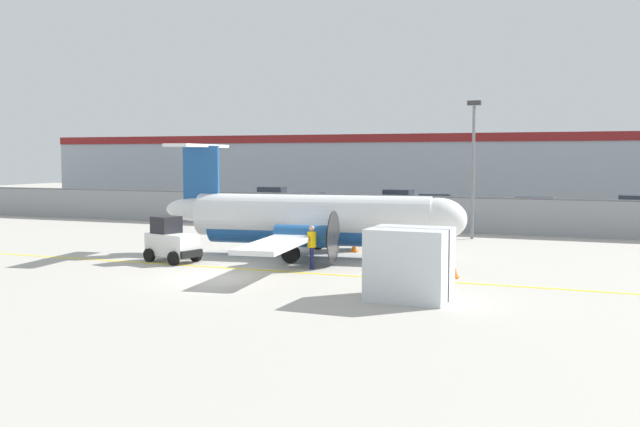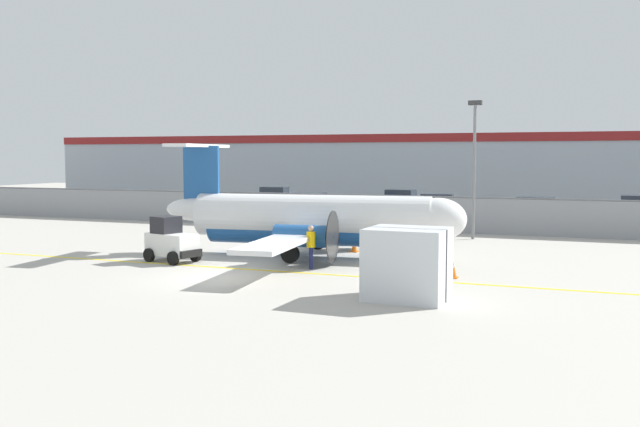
# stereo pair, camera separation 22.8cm
# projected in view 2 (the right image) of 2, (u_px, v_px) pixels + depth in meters

# --- Properties ---
(ground_plane) EXTENTS (140.00, 140.00, 0.01)m
(ground_plane) POSITION_uv_depth(u_px,v_px,m) (250.00, 269.00, 27.58)
(ground_plane) COLOR #ADA89E
(perimeter_fence) EXTENTS (98.00, 0.10, 2.10)m
(perimeter_fence) POSITION_uv_depth(u_px,v_px,m) (373.00, 211.00, 42.33)
(perimeter_fence) COLOR gray
(perimeter_fence) RESTS_ON ground
(parking_lot_strip) EXTENTS (98.00, 17.00, 0.12)m
(parking_lot_strip) POSITION_uv_depth(u_px,v_px,m) (418.00, 214.00, 53.09)
(parking_lot_strip) COLOR #38383A
(parking_lot_strip) RESTS_ON ground
(background_building) EXTENTS (91.00, 8.10, 6.50)m
(background_building) POSITION_uv_depth(u_px,v_px,m) (463.00, 167.00, 69.98)
(background_building) COLOR #A8B2BC
(background_building) RESTS_ON ground
(commuter_airplane) EXTENTS (13.72, 16.08, 4.92)m
(commuter_airplane) POSITION_uv_depth(u_px,v_px,m) (317.00, 220.00, 31.12)
(commuter_airplane) COLOR white
(commuter_airplane) RESTS_ON ground
(baggage_tug) EXTENTS (2.54, 1.90, 1.88)m
(baggage_tug) POSITION_uv_depth(u_px,v_px,m) (171.00, 241.00, 29.59)
(baggage_tug) COLOR silver
(baggage_tug) RESTS_ON ground
(ground_crew_worker) EXTENTS (0.44, 0.54, 1.70)m
(ground_crew_worker) POSITION_uv_depth(u_px,v_px,m) (311.00, 245.00, 27.67)
(ground_crew_worker) COLOR #191E4C
(ground_crew_worker) RESTS_ON ground
(cargo_container) EXTENTS (2.44, 2.05, 2.20)m
(cargo_container) POSITION_uv_depth(u_px,v_px,m) (407.00, 264.00, 21.76)
(cargo_container) COLOR silver
(cargo_container) RESTS_ON ground
(traffic_cone_near_left) EXTENTS (0.36, 0.36, 0.64)m
(traffic_cone_near_left) POSITION_uv_depth(u_px,v_px,m) (453.00, 269.00, 25.64)
(traffic_cone_near_left) COLOR orange
(traffic_cone_near_left) RESTS_ON ground
(traffic_cone_near_right) EXTENTS (0.36, 0.36, 0.64)m
(traffic_cone_near_right) POSITION_uv_depth(u_px,v_px,m) (424.00, 262.00, 27.56)
(traffic_cone_near_right) COLOR orange
(traffic_cone_near_right) RESTS_ON ground
(traffic_cone_far_left) EXTENTS (0.36, 0.36, 0.64)m
(traffic_cone_far_left) POSITION_uv_depth(u_px,v_px,m) (354.00, 245.00, 32.60)
(traffic_cone_far_left) COLOR orange
(traffic_cone_far_left) RESTS_ON ground
(traffic_cone_far_right) EXTENTS (0.36, 0.36, 0.64)m
(traffic_cone_far_right) POSITION_uv_depth(u_px,v_px,m) (307.00, 240.00, 34.47)
(traffic_cone_far_right) COLOR orange
(traffic_cone_far_right) RESTS_ON ground
(parked_car_0) EXTENTS (4.31, 2.23, 1.58)m
(parked_car_0) POSITION_uv_depth(u_px,v_px,m) (273.00, 196.00, 62.15)
(parked_car_0) COLOR black
(parked_car_0) RESTS_ON parking_lot_strip
(parked_car_1) EXTENTS (4.21, 2.03, 1.58)m
(parked_car_1) POSITION_uv_depth(u_px,v_px,m) (308.00, 204.00, 52.30)
(parked_car_1) COLOR navy
(parked_car_1) RESTS_ON parking_lot_strip
(parked_car_2) EXTENTS (4.31, 2.24, 1.58)m
(parked_car_2) POSITION_uv_depth(u_px,v_px,m) (399.00, 199.00, 57.17)
(parked_car_2) COLOR gray
(parked_car_2) RESTS_ON parking_lot_strip
(parked_car_3) EXTENTS (4.34, 2.31, 1.58)m
(parked_car_3) POSITION_uv_depth(u_px,v_px,m) (439.00, 205.00, 50.75)
(parked_car_3) COLOR #B28C19
(parked_car_3) RESTS_ON parking_lot_strip
(parked_car_4) EXTENTS (4.37, 2.38, 1.58)m
(parked_car_4) POSITION_uv_depth(u_px,v_px,m) (537.00, 209.00, 46.86)
(parked_car_4) COLOR silver
(parked_car_4) RESTS_ON parking_lot_strip
(parked_car_5) EXTENTS (4.23, 2.07, 1.58)m
(parked_car_5) POSITION_uv_depth(u_px,v_px,m) (636.00, 207.00, 48.78)
(parked_car_5) COLOR silver
(parked_car_5) RESTS_ON parking_lot_strip
(apron_light_pole) EXTENTS (0.70, 0.30, 7.27)m
(apron_light_pole) POSITION_uv_depth(u_px,v_px,m) (474.00, 158.00, 37.32)
(apron_light_pole) COLOR slate
(apron_light_pole) RESTS_ON ground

